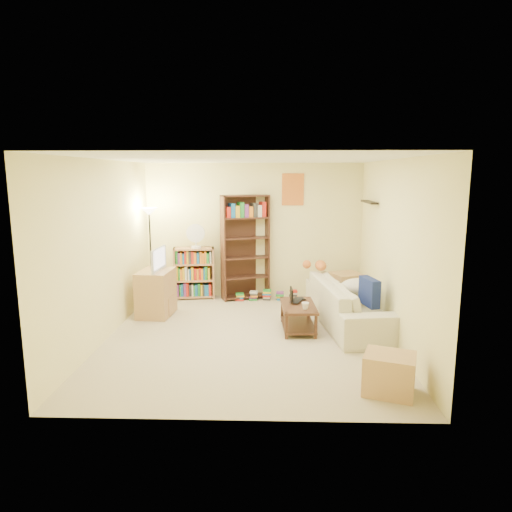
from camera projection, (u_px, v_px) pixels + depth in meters
The scene contains 19 objects.
room at pixel (248, 224), 6.25m from camera, with size 4.50×4.54×2.52m.
sofa at pixel (350, 303), 7.03m from camera, with size 1.21×2.40×0.67m, color beige.
navy_pillow at pixel (369, 292), 6.51m from camera, with size 0.44×0.13×0.40m, color navy.
cream_blanket at pixel (360, 287), 7.06m from camera, with size 0.62×0.44×0.27m, color silver.
tabby_cat at pixel (318, 265), 7.79m from camera, with size 0.53×0.24×0.18m.
coffee_table at pixel (298, 314), 6.79m from camera, with size 0.53×0.90×0.39m.
laptop at pixel (300, 301), 6.90m from camera, with size 0.32×0.39×0.03m, color black.
laptop_screen at pixel (291, 295), 6.88m from camera, with size 0.01×0.29×0.20m, color white.
mug at pixel (305, 306), 6.53m from camera, with size 0.13×0.13×0.10m, color white.
tv_remote at pixel (302, 299), 7.05m from camera, with size 0.05×0.16×0.02m, color black.
tv_stand at pixel (156, 293), 7.49m from camera, with size 0.50×0.70×0.75m, color tan.
television at pixel (155, 259), 7.39m from camera, with size 0.14×0.66×0.38m, color black.
tall_bookshelf at pixel (245, 245), 8.37m from camera, with size 0.91×0.57×1.93m.
short_bookshelf at pixel (194, 273), 8.50m from camera, with size 0.78×0.40×0.96m.
desk_fan at pixel (196, 236), 8.33m from camera, with size 0.34×0.19×0.45m.
floor_lamp at pixel (150, 228), 7.96m from camera, with size 0.29×0.29×1.73m.
side_table at pixel (346, 288), 8.17m from camera, with size 0.49×0.49×0.56m, color tan.
end_cabinet at pixel (389, 374), 4.83m from camera, with size 0.52×0.43×0.43m, color tan.
book_stacks at pixel (268, 295), 8.43m from camera, with size 1.15×0.19×0.20m.
Camera 1 is at (0.30, -6.22, 2.31)m, focal length 32.00 mm.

